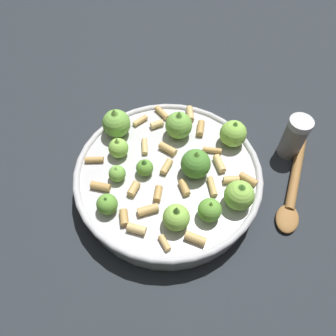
{
  "coord_description": "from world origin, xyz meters",
  "views": [
    {
      "loc": [
        -0.27,
        0.12,
        0.48
      ],
      "look_at": [
        0.0,
        0.0,
        0.06
      ],
      "focal_mm": 34.78,
      "sensor_mm": 36.0,
      "label": 1
    }
  ],
  "objects": [
    {
      "name": "wooden_spoon",
      "position": [
        -0.08,
        -0.2,
        0.01
      ],
      "size": [
        0.18,
        0.19,
        0.02
      ],
      "color": "olive",
      "rests_on": "ground"
    },
    {
      "name": "pepper_shaker",
      "position": [
        -0.02,
        -0.23,
        0.04
      ],
      "size": [
        0.04,
        0.04,
        0.08
      ],
      "color": "gray",
      "rests_on": "ground"
    },
    {
      "name": "ground_plane",
      "position": [
        0.0,
        0.0,
        0.0
      ],
      "size": [
        2.4,
        2.4,
        0.0
      ],
      "primitive_type": "plane",
      "color": "#23282D"
    },
    {
      "name": "cooking_pan",
      "position": [
        0.0,
        -0.0,
        0.03
      ],
      "size": [
        0.3,
        0.3,
        0.1
      ],
      "color": "#B7B7BC",
      "rests_on": "ground"
    }
  ]
}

